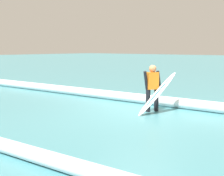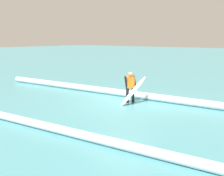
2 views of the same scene
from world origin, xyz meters
name	(u,v)px [view 1 (image 1 of 2)]	position (x,y,z in m)	size (l,w,h in m)	color
ground_plane	(139,114)	(0.00, 0.00, 0.00)	(141.87, 141.87, 0.00)	teal
surfer	(152,86)	(-0.09, -0.55, 0.80)	(0.35, 0.59, 1.42)	black
surfboard	(157,93)	(-0.38, -0.37, 0.60)	(0.70, 1.40, 1.23)	white
wave_crest_foreground	(195,105)	(-0.99, -1.59, 0.17)	(0.33, 0.33, 21.43)	white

